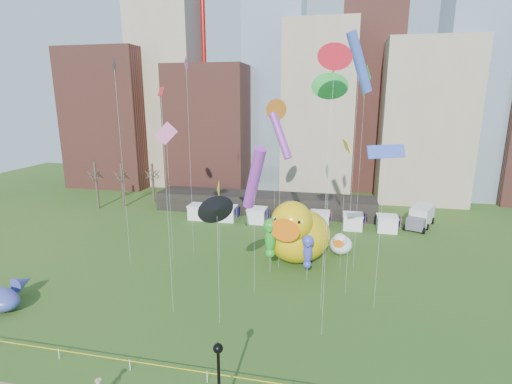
% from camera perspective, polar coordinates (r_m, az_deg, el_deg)
% --- Properties ---
extents(ground, '(160.00, 160.00, 0.00)m').
position_cam_1_polar(ground, '(30.61, -7.22, -26.20)').
color(ground, '#265119').
rests_on(ground, ground).
extents(skyline, '(101.00, 23.00, 68.00)m').
position_cam_1_polar(skyline, '(83.30, 8.23, 14.92)').
color(skyline, brown).
rests_on(skyline, ground).
extents(pavilion, '(38.00, 6.00, 3.20)m').
position_cam_1_polar(pavilion, '(67.61, 1.21, -1.66)').
color(pavilion, black).
rests_on(pavilion, ground).
extents(vendor_tents, '(33.24, 2.80, 2.40)m').
position_cam_1_polar(vendor_tents, '(61.31, 4.76, -3.82)').
color(vendor_tents, white).
rests_on(vendor_tents, ground).
extents(bare_trees, '(8.44, 6.44, 8.50)m').
position_cam_1_polar(bare_trees, '(75.03, -19.04, 1.03)').
color(bare_trees, '#382B21').
rests_on(bare_trees, ground).
extents(caution_tape, '(50.00, 0.06, 0.90)m').
position_cam_1_polar(caution_tape, '(30.18, -7.26, -25.21)').
color(caution_tape, white).
rests_on(caution_tape, ground).
extents(big_duck, '(9.25, 11.29, 8.18)m').
position_cam_1_polar(big_duck, '(47.14, 6.08, -5.95)').
color(big_duck, '#DEB40B').
rests_on(big_duck, ground).
extents(small_duck, '(3.33, 4.15, 3.04)m').
position_cam_1_polar(small_duck, '(50.94, 12.42, -7.50)').
color(small_duck, white).
rests_on(small_duck, ground).
extents(seahorse_green, '(1.67, 2.04, 6.52)m').
position_cam_1_polar(seahorse_green, '(43.58, 2.11, -6.37)').
color(seahorse_green, silver).
rests_on(seahorse_green, ground).
extents(seahorse_purple, '(1.34, 1.66, 5.25)m').
position_cam_1_polar(seahorse_purple, '(42.57, 7.68, -8.37)').
color(seahorse_purple, silver).
rests_on(seahorse_purple, ground).
extents(lamppost, '(0.60, 0.60, 5.77)m').
position_cam_1_polar(lamppost, '(25.54, -5.54, -25.35)').
color(lamppost, black).
rests_on(lamppost, footpath).
extents(box_truck, '(5.28, 7.71, 3.09)m').
position_cam_1_polar(box_truck, '(65.53, 23.23, -3.33)').
color(box_truck, silver).
rests_on(box_truck, ground).
extents(kite_0, '(1.49, 2.14, 20.46)m').
position_cam_1_polar(kite_0, '(33.30, -13.91, 13.80)').
color(kite_0, silver).
rests_on(kite_0, ground).
extents(kite_1, '(2.57, 0.93, 16.98)m').
position_cam_1_polar(kite_1, '(46.11, -13.16, 8.12)').
color(kite_1, silver).
rests_on(kite_1, ground).
extents(kite_2, '(1.74, 1.92, 11.73)m').
position_cam_1_polar(kite_2, '(32.12, -5.82, -2.66)').
color(kite_2, silver).
rests_on(kite_2, ground).
extents(kite_3, '(2.12, 1.03, 21.63)m').
position_cam_1_polar(kite_3, '(33.49, 11.01, 15.07)').
color(kite_3, silver).
rests_on(kite_3, ground).
extents(kite_4, '(1.00, 4.00, 15.19)m').
position_cam_1_polar(kite_4, '(42.93, 13.27, 6.64)').
color(kite_4, silver).
rests_on(kite_4, ground).
extents(kite_5, '(3.50, 2.26, 15.64)m').
position_cam_1_polar(kite_5, '(35.47, 18.75, 5.62)').
color(kite_5, silver).
rests_on(kite_5, ground).
extents(kite_6, '(1.74, 2.61, 19.49)m').
position_cam_1_polar(kite_6, '(51.93, 2.92, 12.07)').
color(kite_6, silver).
rests_on(kite_6, ground).
extents(kite_7, '(3.08, 2.20, 18.16)m').
position_cam_1_polar(kite_7, '(42.40, 3.64, 8.30)').
color(kite_7, silver).
rests_on(kite_7, ground).
extents(kite_8, '(1.75, 1.17, 23.40)m').
position_cam_1_polar(kite_8, '(29.48, 11.53, 18.90)').
color(kite_8, silver).
rests_on(kite_8, ground).
extents(kite_9, '(0.23, 1.77, 24.31)m').
position_cam_1_polar(kite_9, '(48.06, -10.26, 16.52)').
color(kite_9, silver).
rests_on(kite_9, ground).
extents(kite_10, '(1.16, 1.60, 23.86)m').
position_cam_1_polar(kite_10, '(45.85, -20.29, 17.06)').
color(kite_10, silver).
rests_on(kite_10, ground).
extents(kite_11, '(0.93, 3.14, 22.91)m').
position_cam_1_polar(kite_11, '(43.69, 15.85, 15.00)').
color(kite_11, silver).
rests_on(kite_11, ground).
extents(kite_12, '(0.97, 2.28, 10.38)m').
position_cam_1_polar(kite_12, '(45.10, -5.63, 0.40)').
color(kite_12, silver).
rests_on(kite_12, ground).
extents(kite_13, '(3.01, 2.76, 25.39)m').
position_cam_1_polar(kite_13, '(37.44, 15.06, 18.03)').
color(kite_13, silver).
rests_on(kite_13, ground).
extents(kite_14, '(0.58, 2.58, 24.52)m').
position_cam_1_polar(kite_14, '(43.58, 11.24, 18.27)').
color(kite_14, silver).
rests_on(kite_14, ground).
extents(kite_15, '(3.27, 3.75, 15.32)m').
position_cam_1_polar(kite_15, '(37.25, -0.27, 2.03)').
color(kite_15, silver).
rests_on(kite_15, ground).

